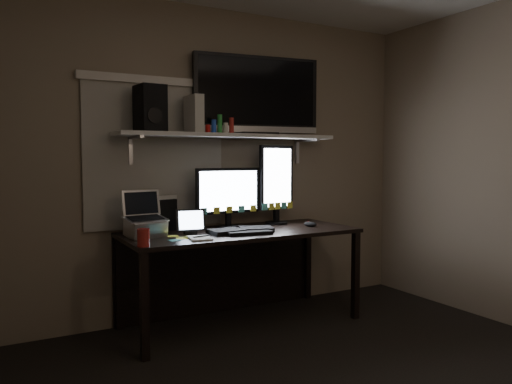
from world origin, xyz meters
TOP-DOWN VIEW (x-y plane):
  - back_wall at (0.00, 1.80)m, footprint 3.60×0.00m
  - window_blinds at (-0.55, 1.79)m, footprint 1.10×0.02m
  - desk at (0.00, 1.55)m, footprint 1.80×0.75m
  - wall_shelf at (0.00, 1.62)m, footprint 1.80×0.35m
  - monitor_landscape at (-0.01, 1.62)m, footprint 0.56×0.08m
  - monitor_portrait at (0.45, 1.63)m, footprint 0.34×0.11m
  - keyboard at (-0.03, 1.35)m, footprint 0.53×0.27m
  - mouse at (0.60, 1.35)m, footprint 0.11×0.13m
  - notepad at (-0.43, 1.21)m, footprint 0.18×0.23m
  - tablet at (-0.41, 1.44)m, footprint 0.23×0.12m
  - file_sorter at (-0.53, 1.71)m, footprint 0.22×0.14m
  - laptop at (-0.73, 1.48)m, footprint 0.31×0.26m
  - cup at (-0.85, 1.12)m, footprint 0.10×0.10m
  - sticky_notes at (-0.46, 1.34)m, footprint 0.35×0.27m
  - tv at (0.28, 1.67)m, footprint 1.09×0.33m
  - game_console at (-0.31, 1.61)m, footprint 0.07×0.24m
  - speaker at (-0.65, 1.60)m, footprint 0.20×0.24m
  - bottles at (-0.12, 1.54)m, footprint 0.23×0.07m

SIDE VIEW (x-z plane):
  - desk at x=0.00m, z-range 0.19..0.92m
  - sticky_notes at x=-0.46m, z-range 0.73..0.73m
  - notepad at x=-0.43m, z-range 0.73..0.74m
  - keyboard at x=-0.03m, z-range 0.73..0.76m
  - mouse at x=0.60m, z-range 0.73..0.77m
  - cup at x=-0.85m, z-range 0.73..0.84m
  - tablet at x=-0.41m, z-range 0.73..0.92m
  - file_sorter at x=-0.53m, z-range 0.73..0.99m
  - laptop at x=-0.73m, z-range 0.73..1.05m
  - monitor_landscape at x=-0.01m, z-range 0.73..1.22m
  - monitor_portrait at x=0.45m, z-range 0.73..1.41m
  - back_wall at x=0.00m, z-range -0.55..3.05m
  - window_blinds at x=-0.55m, z-range 0.75..1.85m
  - wall_shelf at x=0.00m, z-range 1.45..1.48m
  - bottles at x=-0.12m, z-range 1.48..1.62m
  - game_console at x=-0.31m, z-range 1.48..1.76m
  - speaker at x=-0.65m, z-range 1.48..1.82m
  - tv at x=0.28m, z-range 1.48..2.13m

